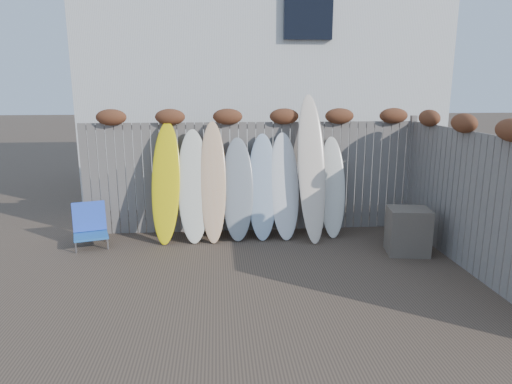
{
  "coord_description": "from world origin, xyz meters",
  "views": [
    {
      "loc": [
        -0.6,
        -5.74,
        2.61
      ],
      "look_at": [
        0.0,
        1.2,
        1.0
      ],
      "focal_mm": 32.0,
      "sensor_mm": 36.0,
      "label": 1
    }
  ],
  "objects": [
    {
      "name": "surfboard_1",
      "position": [
        -1.01,
        1.97,
        0.95
      ],
      "size": [
        0.56,
        0.69,
        1.9
      ],
      "primitive_type": "ellipsoid",
      "rotation": [
        -0.31,
        0.0,
        0.02
      ],
      "color": "silver",
      "rests_on": "ground"
    },
    {
      "name": "lattice_panel",
      "position": [
        3.08,
        1.15,
        0.85
      ],
      "size": [
        0.14,
        1.14,
        1.71
      ],
      "primitive_type": "cube",
      "rotation": [
        0.0,
        0.0,
        0.08
      ],
      "color": "brown",
      "rests_on": "ground"
    },
    {
      "name": "surfboard_7",
      "position": [
        1.43,
        2.03,
        0.88
      ],
      "size": [
        0.49,
        0.66,
        1.75
      ],
      "primitive_type": "ellipsoid",
      "rotation": [
        -0.31,
        0.0,
        -0.06
      ],
      "color": "silver",
      "rests_on": "ground"
    },
    {
      "name": "surfboard_5",
      "position": [
        0.57,
        1.99,
        0.92
      ],
      "size": [
        0.53,
        0.67,
        1.83
      ],
      "primitive_type": "ellipsoid",
      "rotation": [
        -0.31,
        0.0,
        0.03
      ],
      "color": "silver",
      "rests_on": "ground"
    },
    {
      "name": "surfboard_6",
      "position": [
        1.02,
        1.88,
        1.25
      ],
      "size": [
        0.49,
        0.88,
        2.49
      ],
      "primitive_type": "ellipsoid",
      "rotation": [
        -0.31,
        0.0,
        0.03
      ],
      "color": "beige",
      "rests_on": "ground"
    },
    {
      "name": "surfboard_3",
      "position": [
        -0.25,
        2.0,
        0.88
      ],
      "size": [
        0.57,
        0.65,
        1.75
      ],
      "primitive_type": "ellipsoid",
      "rotation": [
        -0.31,
        0.0,
        -0.05
      ],
      "color": "gray",
      "rests_on": "ground"
    },
    {
      "name": "back_fence",
      "position": [
        0.06,
        2.39,
        1.18
      ],
      "size": [
        6.05,
        0.28,
        2.24
      ],
      "color": "slate",
      "rests_on": "ground"
    },
    {
      "name": "house",
      "position": [
        0.5,
        6.5,
        3.2
      ],
      "size": [
        8.5,
        5.5,
        6.33
      ],
      "color": "silver",
      "rests_on": "ground"
    },
    {
      "name": "right_fence",
      "position": [
        2.99,
        0.25,
        1.14
      ],
      "size": [
        0.28,
        4.4,
        2.24
      ],
      "color": "slate",
      "rests_on": "ground"
    },
    {
      "name": "surfboard_2",
      "position": [
        -0.68,
        1.97,
        1.02
      ],
      "size": [
        0.46,
        0.73,
        2.04
      ],
      "primitive_type": "ellipsoid",
      "rotation": [
        -0.31,
        0.0,
        -0.02
      ],
      "color": "#FFB785",
      "rests_on": "ground"
    },
    {
      "name": "surfboard_0",
      "position": [
        -1.48,
        1.97,
        1.02
      ],
      "size": [
        0.56,
        0.77,
        2.03
      ],
      "primitive_type": "ellipsoid",
      "rotation": [
        -0.31,
        0.0,
        -0.1
      ],
      "color": "yellow",
      "rests_on": "ground"
    },
    {
      "name": "beach_chair",
      "position": [
        -2.75,
        1.79,
        0.33
      ],
      "size": [
        0.68,
        0.7,
        0.71
      ],
      "color": "blue",
      "rests_on": "ground"
    },
    {
      "name": "ground",
      "position": [
        0.0,
        0.0,
        0.0
      ],
      "size": [
        80.0,
        80.0,
        0.0
      ],
      "primitive_type": "plane",
      "color": "#493A2D"
    },
    {
      "name": "wooden_crate",
      "position": [
        2.41,
        0.96,
        0.37
      ],
      "size": [
        0.71,
        0.62,
        0.74
      ],
      "primitive_type": "cube",
      "rotation": [
        0.0,
        0.0,
        -0.16
      ],
      "color": "brown",
      "rests_on": "ground"
    },
    {
      "name": "surfboard_4",
      "position": [
        0.18,
        2.01,
        0.91
      ],
      "size": [
        0.56,
        0.69,
        1.82
      ],
      "primitive_type": "ellipsoid",
      "rotation": [
        -0.31,
        0.0,
        -0.08
      ],
      "color": "#A1B4C8",
      "rests_on": "ground"
    }
  ]
}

